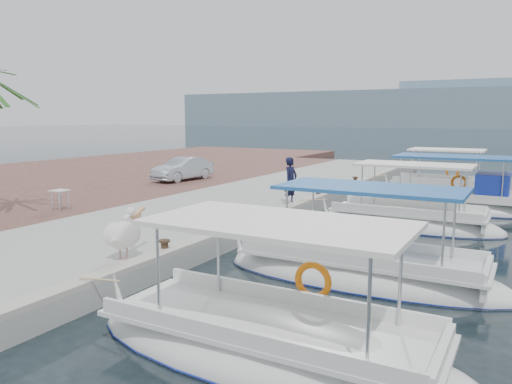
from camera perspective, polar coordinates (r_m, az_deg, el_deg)
ground at (r=15.20m, az=-0.90°, el=-5.87°), size 400.00×400.00×0.00m
concrete_quay at (r=20.85m, az=-1.24°, el=-1.23°), size 6.00×40.00×0.50m
quay_curb at (r=19.58m, az=5.82°, el=-1.00°), size 0.44×40.00×0.12m
cobblestone_strip at (r=23.73m, az=-11.74°, el=-0.23°), size 4.00×40.00×0.50m
land_backing at (r=31.14m, az=-25.87°, el=1.12°), size 16.00×60.00×0.48m
fishing_caique_a at (r=8.28m, az=1.49°, el=-17.62°), size 6.64×2.30×2.83m
fishing_caique_b at (r=12.06m, az=11.88°, el=-9.29°), size 6.90×2.15×2.83m
fishing_caique_c at (r=18.06m, az=16.92°, el=-3.53°), size 6.33×2.10×2.83m
fishing_caique_d at (r=22.16m, az=21.20°, el=-1.40°), size 7.62×2.60×2.83m
fishing_caique_e at (r=26.86m, az=20.48°, el=0.15°), size 5.86×2.41×2.83m
mooring_bollards at (r=16.50m, az=0.63°, el=-2.26°), size 0.28×20.28×0.33m
pelican at (r=12.04m, az=-14.90°, el=-4.62°), size 0.69×1.50×1.16m
fisherman at (r=18.99m, az=4.00°, el=1.29°), size 0.52×0.71×1.79m
parked_car at (r=26.59m, az=-8.36°, el=2.63°), size 1.63×3.74×1.20m
folding_table at (r=19.05m, az=-21.53°, el=-0.40°), size 0.55×0.55×0.73m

